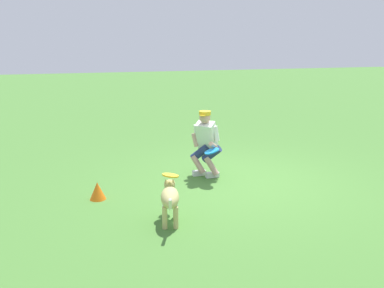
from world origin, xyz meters
The scene contains 6 objects.
ground_plane centered at (0.00, 0.00, 0.00)m, with size 60.00×60.00×0.00m, color #457832.
person centered at (0.52, -0.54, 0.70)m, with size 0.59×0.71×1.29m.
dog centered at (1.69, 1.24, 0.37)m, with size 0.39×0.99×0.56m.
frisbee_flying centered at (1.63, 1.04, 0.64)m, with size 0.25×0.25×0.02m, color yellow.
frisbee_held centered at (0.54, -0.16, 0.61)m, with size 0.28×0.28×0.02m, color #208CF0.
training_cone centered at (2.63, 0.04, 0.15)m, with size 0.27×0.27×0.30m, color orange.
Camera 1 is at (3.01, 6.50, 2.53)m, focal length 37.70 mm.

